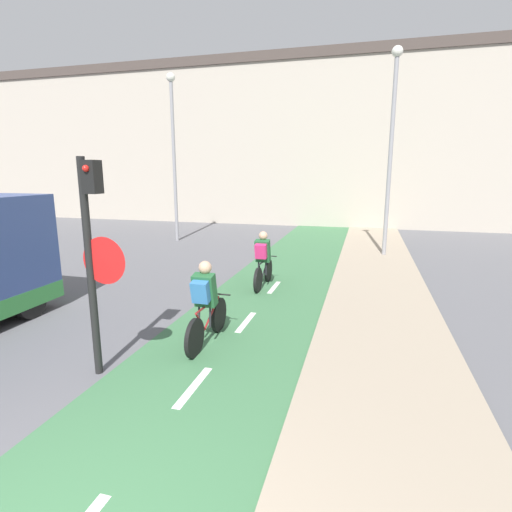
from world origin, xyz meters
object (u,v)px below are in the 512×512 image
cyclist_far (263,261)px  traffic_light_pole (93,245)px  street_lamp_far (173,141)px  cyclist_near (206,305)px  street_lamp_sidewalk (392,133)px

cyclist_far → traffic_light_pole: bearing=-103.0°
street_lamp_far → traffic_light_pole: bearing=-68.9°
cyclist_near → cyclist_far: size_ratio=1.02×
traffic_light_pole → cyclist_near: traffic_light_pole is taller
traffic_light_pole → cyclist_far: size_ratio=1.83×
traffic_light_pole → street_lamp_sidewalk: street_lamp_sidewalk is taller
street_lamp_far → cyclist_near: size_ratio=3.91×
traffic_light_pole → street_lamp_far: 11.92m
cyclist_far → cyclist_near: bearing=-91.1°
street_lamp_sidewalk → street_lamp_far: bearing=173.3°
traffic_light_pole → cyclist_near: size_ratio=1.79×
cyclist_far → street_lamp_far: bearing=131.9°
street_lamp_far → cyclist_far: bearing=-48.1°
street_lamp_sidewalk → cyclist_near: size_ratio=3.95×
traffic_light_pole → street_lamp_sidewalk: 11.06m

